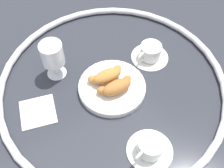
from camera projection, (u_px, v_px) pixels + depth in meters
ground_plane at (113, 85)px, 0.95m from camera, size 2.20×2.20×0.00m
table_chrome_rim at (113, 83)px, 0.94m from camera, size 0.78×0.78×0.02m
pastry_plate at (112, 87)px, 0.93m from camera, size 0.23×0.23×0.02m
croissant_large at (116, 87)px, 0.89m from camera, size 0.14×0.07×0.04m
croissant_small at (107, 76)px, 0.92m from camera, size 0.14×0.07×0.04m
coffee_cup_near at (150, 148)px, 0.79m from camera, size 0.14×0.14×0.06m
coffee_cup_far at (150, 53)px, 1.00m from camera, size 0.14×0.14×0.06m
juice_glass_left at (53, 56)px, 0.91m from camera, size 0.08×0.08×0.14m
folded_napkin at (38, 112)px, 0.88m from camera, size 0.14×0.14×0.01m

